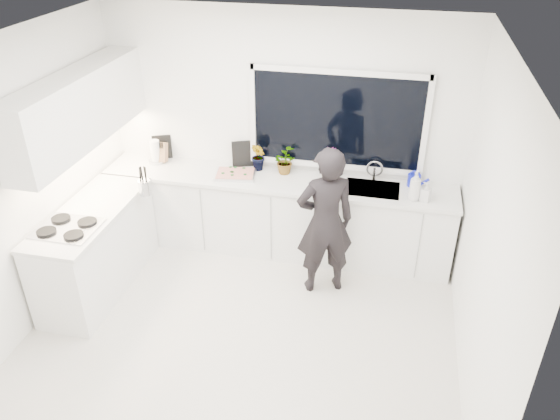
# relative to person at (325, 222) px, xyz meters

# --- Properties ---
(floor) EXTENTS (4.00, 3.50, 0.02)m
(floor) POSITION_rel_person_xyz_m (-0.64, -0.83, -0.82)
(floor) COLOR beige
(floor) RESTS_ON ground
(wall_back) EXTENTS (4.00, 0.02, 2.70)m
(wall_back) POSITION_rel_person_xyz_m (-0.64, 0.93, 0.54)
(wall_back) COLOR white
(wall_back) RESTS_ON ground
(wall_left) EXTENTS (0.02, 3.50, 2.70)m
(wall_left) POSITION_rel_person_xyz_m (-2.65, -0.83, 0.54)
(wall_left) COLOR white
(wall_left) RESTS_ON ground
(wall_right) EXTENTS (0.02, 3.50, 2.70)m
(wall_right) POSITION_rel_person_xyz_m (1.37, -0.83, 0.54)
(wall_right) COLOR white
(wall_right) RESTS_ON ground
(ceiling) EXTENTS (4.00, 3.50, 0.02)m
(ceiling) POSITION_rel_person_xyz_m (-0.64, -0.83, 1.90)
(ceiling) COLOR white
(ceiling) RESTS_ON wall_back
(window) EXTENTS (1.80, 0.02, 1.00)m
(window) POSITION_rel_person_xyz_m (-0.04, 0.89, 0.74)
(window) COLOR black
(window) RESTS_ON wall_back
(base_cabinets_back) EXTENTS (3.92, 0.58, 0.88)m
(base_cabinets_back) POSITION_rel_person_xyz_m (-0.64, 0.62, -0.37)
(base_cabinets_back) COLOR white
(base_cabinets_back) RESTS_ON floor
(base_cabinets_left) EXTENTS (0.58, 1.60, 0.88)m
(base_cabinets_left) POSITION_rel_person_xyz_m (-2.31, -0.48, -0.37)
(base_cabinets_left) COLOR white
(base_cabinets_left) RESTS_ON floor
(countertop_back) EXTENTS (3.94, 0.62, 0.04)m
(countertop_back) POSITION_rel_person_xyz_m (-0.64, 0.61, 0.09)
(countertop_back) COLOR silver
(countertop_back) RESTS_ON base_cabinets_back
(countertop_left) EXTENTS (0.62, 1.60, 0.04)m
(countertop_left) POSITION_rel_person_xyz_m (-2.31, -0.48, 0.09)
(countertop_left) COLOR silver
(countertop_left) RESTS_ON base_cabinets_left
(upper_cabinets) EXTENTS (0.34, 2.10, 0.70)m
(upper_cabinets) POSITION_rel_person_xyz_m (-2.43, -0.13, 1.04)
(upper_cabinets) COLOR white
(upper_cabinets) RESTS_ON wall_left
(sink) EXTENTS (0.58, 0.42, 0.14)m
(sink) POSITION_rel_person_xyz_m (0.41, 0.62, 0.06)
(sink) COLOR silver
(sink) RESTS_ON countertop_back
(faucet) EXTENTS (0.03, 0.03, 0.22)m
(faucet) POSITION_rel_person_xyz_m (0.41, 0.82, 0.22)
(faucet) COLOR silver
(faucet) RESTS_ON countertop_back
(stovetop) EXTENTS (0.56, 0.48, 0.03)m
(stovetop) POSITION_rel_person_xyz_m (-2.33, -0.83, 0.13)
(stovetop) COLOR black
(stovetop) RESTS_ON countertop_left
(person) EXTENTS (0.69, 0.58, 1.62)m
(person) POSITION_rel_person_xyz_m (0.00, 0.00, 0.00)
(person) COLOR black
(person) RESTS_ON floor
(pizza_tray) EXTENTS (0.49, 0.40, 0.03)m
(pizza_tray) POSITION_rel_person_xyz_m (-1.11, 0.59, 0.13)
(pizza_tray) COLOR silver
(pizza_tray) RESTS_ON countertop_back
(pizza) EXTENTS (0.45, 0.35, 0.01)m
(pizza) POSITION_rel_person_xyz_m (-1.11, 0.59, 0.14)
(pizza) COLOR #AA1619
(pizza) RESTS_ON pizza_tray
(watering_can) EXTENTS (0.17, 0.17, 0.13)m
(watering_can) POSITION_rel_person_xyz_m (0.84, 0.78, 0.18)
(watering_can) COLOR #131BB3
(watering_can) RESTS_ON countertop_back
(paper_towel_roll) EXTENTS (0.11, 0.11, 0.26)m
(paper_towel_roll) POSITION_rel_person_xyz_m (-2.11, 0.72, 0.24)
(paper_towel_roll) COLOR white
(paper_towel_roll) RESTS_ON countertop_back
(knife_block) EXTENTS (0.13, 0.10, 0.22)m
(knife_block) POSITION_rel_person_xyz_m (-2.06, 0.76, 0.22)
(knife_block) COLOR brown
(knife_block) RESTS_ON countertop_back
(utensil_crock) EXTENTS (0.15, 0.15, 0.16)m
(utensil_crock) POSITION_rel_person_xyz_m (-1.90, -0.03, 0.19)
(utensil_crock) COLOR silver
(utensil_crock) RESTS_ON countertop_left
(picture_frame_large) EXTENTS (0.21, 0.11, 0.28)m
(picture_frame_large) POSITION_rel_person_xyz_m (-2.09, 0.86, 0.25)
(picture_frame_large) COLOR black
(picture_frame_large) RESTS_ON countertop_back
(picture_frame_small) EXTENTS (0.24, 0.11, 0.30)m
(picture_frame_small) POSITION_rel_person_xyz_m (-1.09, 0.86, 0.26)
(picture_frame_small) COLOR black
(picture_frame_small) RESTS_ON countertop_back
(herb_plants) EXTENTS (1.04, 0.34, 0.34)m
(herb_plants) POSITION_rel_person_xyz_m (-0.50, 0.78, 0.27)
(herb_plants) COLOR #26662D
(herb_plants) RESTS_ON countertop_back
(soap_bottles) EXTENTS (0.25, 0.15, 0.32)m
(soap_bottles) POSITION_rel_person_xyz_m (0.87, 0.47, 0.26)
(soap_bottles) COLOR #D8BF66
(soap_bottles) RESTS_ON countertop_back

